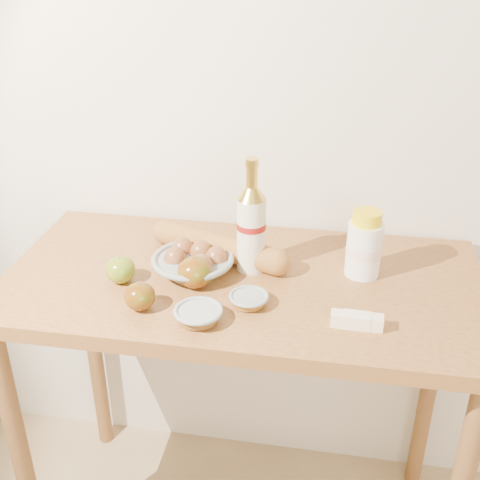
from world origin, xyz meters
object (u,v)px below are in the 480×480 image
Objects in this scene: table at (242,318)px; egg_bowl at (194,262)px; bourbon_bottle at (251,226)px; baguette at (219,246)px; cream_bottle at (364,246)px.

egg_bowl reaches higher than table.
bourbon_bottle reaches higher than table.
baguette is (-0.08, 0.09, 0.16)m from table.
table is 0.25m from bourbon_bottle.
table is 4.54× the size of egg_bowl.
baguette is (-0.37, 0.02, -0.05)m from cream_bottle.
table is at bearing -165.57° from cream_bottle.
bourbon_bottle is 0.13m from baguette.
bourbon_bottle is (0.02, 0.05, 0.24)m from table.
baguette is (-0.09, 0.04, -0.09)m from bourbon_bottle.
egg_bowl is 0.10m from baguette.
cream_bottle is at bearing 16.87° from baguette.
egg_bowl is 0.64× the size of baguette.
table is 6.93× the size of cream_bottle.
baguette is at bearing 60.79° from egg_bowl.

